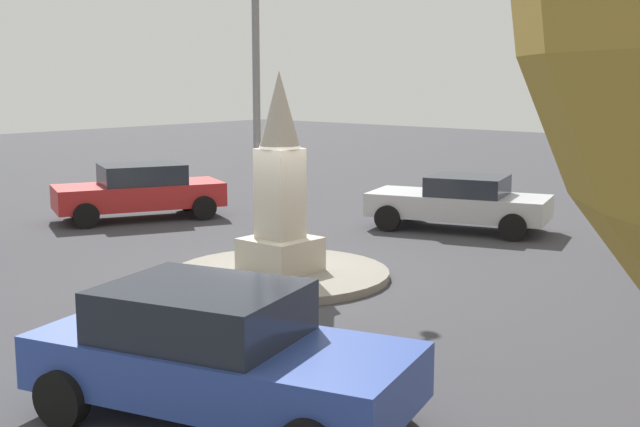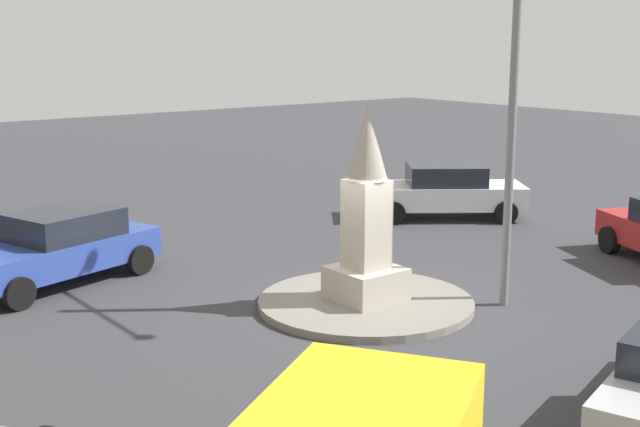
# 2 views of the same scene
# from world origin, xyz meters

# --- Properties ---
(ground_plane) EXTENTS (80.00, 80.00, 0.00)m
(ground_plane) POSITION_xyz_m (0.00, 0.00, 0.00)
(ground_plane) COLOR #38383D
(traffic_island) EXTENTS (4.10, 4.10, 0.15)m
(traffic_island) POSITION_xyz_m (0.00, 0.00, 0.07)
(traffic_island) COLOR gray
(traffic_island) RESTS_ON ground
(monument) EXTENTS (1.21, 1.21, 3.71)m
(monument) POSITION_xyz_m (0.00, 0.00, 1.70)
(monument) COLOR #B2AA99
(monument) RESTS_ON traffic_island
(streetlamp) EXTENTS (3.87, 0.28, 8.15)m
(streetlamp) POSITION_xyz_m (1.55, 2.15, 4.90)
(streetlamp) COLOR slate
(streetlamp) RESTS_ON ground
(car_blue_far_side) EXTENTS (2.93, 4.59, 1.50)m
(car_blue_far_side) POSITION_xyz_m (-5.18, -3.98, 0.78)
(car_blue_far_side) COLOR #2D479E
(car_blue_far_side) RESTS_ON ground
(car_white_waiting) EXTENTS (3.99, 4.53, 1.52)m
(car_white_waiting) POSITION_xyz_m (-4.62, 7.02, 0.78)
(car_white_waiting) COLOR silver
(car_white_waiting) RESTS_ON ground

